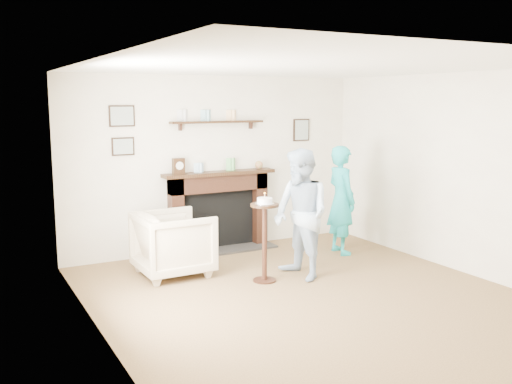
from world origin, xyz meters
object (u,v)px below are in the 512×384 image
man (300,278)px  woman (340,253)px  pedestal_table (265,227)px  armchair (174,274)px

man → woman: (1.14, 0.72, 0.00)m
man → woman: bearing=118.6°
man → pedestal_table: bearing=-106.3°
man → pedestal_table: 0.81m
armchair → pedestal_table: (0.87, -0.77, 0.67)m
woman → man: bearing=128.4°
armchair → pedestal_table: 1.34m
armchair → woman: size_ratio=0.57×
pedestal_table → man: bearing=-12.5°
man → woman: man is taller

